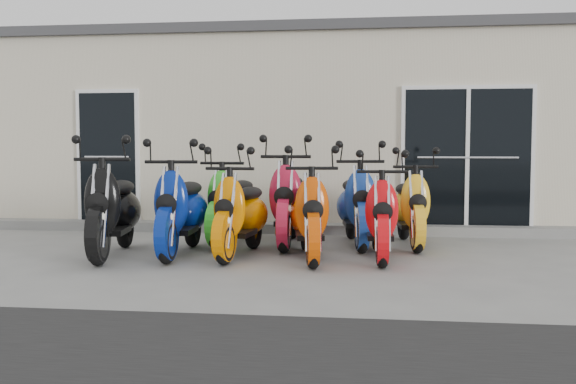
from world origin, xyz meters
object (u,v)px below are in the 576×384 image
object	(u,v)px
scooter_front_black	(113,196)
scooter_front_red	(380,204)
scooter_back_blue	(356,193)
scooter_back_red	(289,190)
scooter_front_orange_a	(241,201)
scooter_front_blue	(181,197)
scooter_back_yellow	(410,196)
scooter_back_green	(232,193)
scooter_front_orange_b	(309,202)

from	to	relation	value
scooter_front_black	scooter_front_red	xyz separation A→B (m)	(3.30, 0.20, -0.09)
scooter_back_blue	scooter_back_red	bearing A→B (deg)	175.89
scooter_front_orange_a	scooter_back_blue	bearing A→B (deg)	42.31
scooter_back_blue	scooter_front_orange_a	bearing A→B (deg)	-150.81
scooter_front_black	scooter_front_red	bearing A→B (deg)	-4.99
scooter_front_blue	scooter_front_orange_a	distance (m)	0.77
scooter_front_orange_a	scooter_back_yellow	xyz separation A→B (m)	(2.15, 1.10, -0.00)
scooter_back_green	scooter_front_black	bearing A→B (deg)	-128.86
scooter_front_orange_a	scooter_back_yellow	distance (m)	2.41
scooter_front_orange_a	scooter_front_orange_b	xyz separation A→B (m)	(0.87, -0.11, 0.01)
scooter_front_orange_b	scooter_front_red	bearing A→B (deg)	0.18
scooter_front_black	scooter_back_green	world-z (taller)	scooter_front_black
scooter_front_orange_a	scooter_front_blue	bearing A→B (deg)	-176.06
scooter_front_black	scooter_front_orange_b	bearing A→B (deg)	-6.89
scooter_back_blue	scooter_back_yellow	bearing A→B (deg)	-2.84
scooter_back_green	scooter_back_blue	world-z (taller)	scooter_back_blue
scooter_front_blue	scooter_back_green	bearing A→B (deg)	65.05
scooter_back_yellow	scooter_front_red	bearing A→B (deg)	-116.77
scooter_front_orange_a	scooter_back_blue	xyz separation A→B (m)	(1.41, 1.05, 0.04)
scooter_front_blue	scooter_back_red	world-z (taller)	scooter_back_red
scooter_front_red	scooter_back_red	distance (m)	1.57
scooter_front_blue	scooter_back_red	xyz separation A→B (m)	(1.25, 0.97, 0.03)
scooter_back_blue	scooter_front_red	bearing A→B (deg)	-80.76
scooter_front_blue	scooter_back_green	xyz separation A→B (m)	(0.44, 1.05, -0.02)
scooter_front_orange_b	scooter_back_red	distance (m)	1.17
scooter_front_red	scooter_back_red	size ratio (longest dim) A/B	0.87
scooter_back_red	scooter_back_yellow	xyz separation A→B (m)	(1.66, 0.11, -0.08)
scooter_front_black	scooter_back_yellow	distance (m)	3.95
scooter_front_orange_a	scooter_back_yellow	world-z (taller)	scooter_front_orange_a
scooter_front_black	scooter_back_green	bearing A→B (deg)	36.42
scooter_front_orange_b	scooter_back_green	distance (m)	1.68
scooter_front_orange_a	scooter_back_red	size ratio (longest dim) A/B	0.90
scooter_front_orange_a	scooter_back_yellow	size ratio (longest dim) A/B	1.00
scooter_front_orange_a	scooter_back_green	bearing A→B (deg)	112.93
scooter_front_orange_b	scooter_back_red	xyz separation A→B (m)	(-0.38, 1.10, 0.07)
scooter_front_black	scooter_back_yellow	size ratio (longest dim) A/B	1.10
scooter_front_orange_b	scooter_back_blue	bearing A→B (deg)	56.07
scooter_back_blue	scooter_front_blue	bearing A→B (deg)	-162.23
scooter_back_yellow	scooter_back_blue	bearing A→B (deg)	179.45
scooter_front_black	scooter_front_orange_b	world-z (taller)	scooter_front_black
scooter_front_orange_b	scooter_back_green	size ratio (longest dim) A/B	0.98
scooter_front_orange_b	scooter_back_blue	xyz separation A→B (m)	(0.54, 1.16, 0.03)
scooter_front_blue	scooter_back_yellow	bearing A→B (deg)	18.06
scooter_front_orange_b	scooter_back_yellow	world-z (taller)	scooter_front_orange_b
scooter_front_orange_a	scooter_front_red	bearing A→B (deg)	6.54
scooter_front_blue	scooter_back_green	distance (m)	1.13
scooter_back_blue	scooter_back_yellow	distance (m)	0.74
scooter_back_red	scooter_back_blue	world-z (taller)	scooter_back_red
scooter_front_black	scooter_back_blue	world-z (taller)	scooter_front_black
scooter_front_black	scooter_back_green	size ratio (longest dim) A/B	1.06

